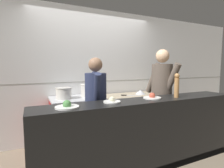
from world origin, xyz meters
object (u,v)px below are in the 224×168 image
Objects in this scene: plated_dish_main at (67,106)px; chef_head_cook at (96,104)px; oven_range at (77,122)px; plated_dish_dessert at (152,97)px; mixing_bowl_steel at (140,92)px; pepper_mill at (177,85)px; plated_dish_appetiser at (112,101)px; stock_pot at (64,93)px; chefs_knife at (129,95)px; chef_sous at (161,94)px; sauce_pot at (88,90)px.

chef_head_cook is (0.52, 0.51, -0.13)m from plated_dish_main.
oven_range is 1.44m from plated_dish_dessert.
pepper_mill is at bearing -95.44° from mixing_bowl_steel.
plated_dish_appetiser is (-1.13, -1.01, 0.09)m from mixing_bowl_steel.
oven_range is 0.60m from stock_pot.
chef_sous is at bearing -56.42° from chefs_knife.
chef_sous reaches higher than stock_pot.
pepper_mill reaches higher than sauce_pot.
chef_head_cook reaches higher than plated_dish_dessert.
chef_head_cook is (-0.71, 0.44, -0.13)m from plated_dish_dessert.
sauce_pot is 0.74× the size of chefs_knife.
chef_sous reaches higher than pepper_mill.
chefs_knife is at bearing 116.39° from chef_sous.
stock_pot reaches higher than chefs_knife.
sauce_pot is at bearing 6.69° from oven_range.
oven_range is 3.34× the size of sauce_pot.
stock_pot is at bearing 138.89° from chef_head_cook.
plated_dish_appetiser is at bearing -138.14° from mixing_bowl_steel.
plated_dish_appetiser is at bearing 5.75° from plated_dish_main.
pepper_mill is (1.24, -1.09, 0.73)m from oven_range.
chefs_knife is 1.71m from plated_dish_main.
oven_range is 2.47× the size of chefs_knife.
pepper_mill is at bearing -0.77° from plated_dish_main.
chef_sous is (1.16, 0.40, -0.04)m from plated_dish_appetiser.
plated_dish_dessert is (1.23, 0.07, -0.00)m from plated_dish_main.
chef_sous is at bearing 11.08° from chef_head_cook.
plated_dish_dessert is at bearing -149.77° from chef_sous.
plated_dish_dessert is at bearing 166.88° from pepper_mill.
mixing_bowl_steel is 0.62m from chef_sous.
mixing_bowl_steel is at bearing 85.37° from chef_sous.
plated_dish_dessert is at bearing -18.50° from chef_head_cook.
pepper_mill is (1.02, -1.12, 0.16)m from sauce_pot.
plated_dish_appetiser is 0.14× the size of chef_head_cook.
chef_sous is (1.15, -0.64, -0.05)m from sauce_pot.
plated_dish_main is 1.80m from chef_sous.
stock_pot is 1.06m from plated_dish_main.
plated_dish_main is (-1.39, -0.98, 0.13)m from chefs_knife.
stock_pot reaches higher than oven_range.
chef_sous reaches higher than oven_range.
plated_dish_dessert is (-0.16, -0.92, 0.13)m from chefs_knife.
plated_dish_main is at bearing -174.25° from plated_dish_appetiser.
plated_dish_appetiser reaches higher than mixing_bowl_steel.
chefs_knife is at bearing -8.04° from sauce_pot.
chef_sous is at bearing -20.47° from stock_pot.
oven_range is 2.50× the size of pepper_mill.
mixing_bowl_steel is at bearing 41.86° from plated_dish_appetiser.
chef_head_cook is at bearing 44.31° from plated_dish_main.
stock_pot is 1.47m from plated_dish_dessert.
sauce_pot is (0.44, 0.04, 0.02)m from stock_pot.
chef_sous is (1.60, -0.60, -0.03)m from stock_pot.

